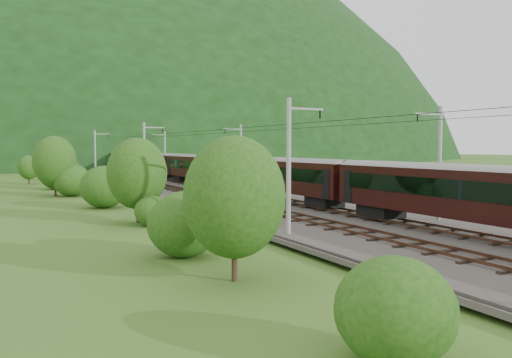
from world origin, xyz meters
name	(u,v)px	position (x,y,z in m)	size (l,w,h in m)	color
ground	(370,231)	(0.00, 0.00, 0.00)	(600.00, 600.00, 0.00)	#3B5A1C
railbed	(290,211)	(0.00, 10.00, 0.15)	(14.00, 220.00, 0.30)	#38332D
track_left	(264,210)	(-2.40, 10.00, 0.37)	(2.40, 220.00, 0.27)	brown
track_right	(314,207)	(2.40, 10.00, 0.37)	(2.40, 220.00, 0.27)	brown
catenary_left	(145,155)	(-6.12, 32.00, 4.50)	(2.54, 192.28, 8.00)	gray
catenary_right	(240,154)	(6.12, 32.00, 4.50)	(2.54, 192.28, 8.00)	gray
overhead_wires	(290,127)	(0.00, 10.00, 7.10)	(4.83, 198.00, 0.03)	black
mountain_main	(41,157)	(0.00, 260.00, 0.00)	(504.00, 360.00, 244.00)	black
train	(201,163)	(2.40, 36.03, 3.29)	(2.75, 151.98, 4.77)	black
hazard_post_near	(148,174)	(-0.17, 52.77, 1.11)	(0.17, 0.17, 1.62)	red
hazard_post_far	(152,174)	(0.63, 52.78, 1.09)	(0.17, 0.17, 1.58)	red
signal	(110,170)	(-4.99, 57.41, 1.67)	(0.26, 0.26, 2.34)	black
vegetation_left	(118,186)	(-13.61, 11.52, 2.64)	(11.03, 146.49, 6.99)	#194512
vegetation_right	(392,191)	(12.42, 11.35, 1.17)	(6.61, 105.04, 2.65)	#194512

